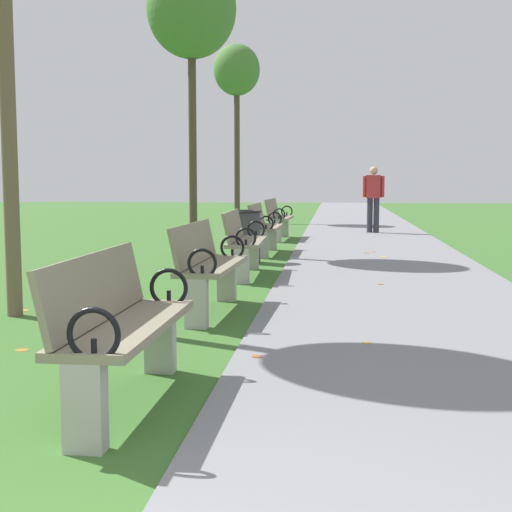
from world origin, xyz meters
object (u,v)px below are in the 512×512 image
at_px(park_bench_2, 119,324).
at_px(tree_3, 237,73).
at_px(park_bench_4, 243,241).
at_px(park_bench_5, 264,227).
at_px(pedestrian_walking, 373,196).
at_px(tree_2, 191,11).
at_px(park_bench_6, 278,218).
at_px(trash_bin, 247,236).
at_px(park_bench_3, 208,265).

relative_size(park_bench_2, tree_3, 0.30).
bearing_deg(park_bench_4, park_bench_2, -90.00).
xyz_separation_m(park_bench_4, park_bench_5, (-0.00, 3.01, 0.00)).
bearing_deg(pedestrian_walking, park_bench_2, -98.88).
xyz_separation_m(park_bench_5, pedestrian_walking, (2.19, 5.22, 0.44)).
distance_m(park_bench_4, tree_3, 13.27).
distance_m(tree_2, tree_3, 9.52).
height_order(park_bench_6, tree_3, tree_3).
xyz_separation_m(tree_3, trash_bin, (1.63, -10.90, -4.12)).
xyz_separation_m(park_bench_6, pedestrian_walking, (2.19, 2.08, 0.44)).
bearing_deg(tree_2, pedestrian_walking, 56.44).
bearing_deg(park_bench_3, park_bench_5, 90.00).
bearing_deg(park_bench_6, park_bench_2, -90.00).
xyz_separation_m(park_bench_6, trash_bin, (-0.15, -4.54, -0.06)).
distance_m(park_bench_6, tree_2, 5.08).
bearing_deg(trash_bin, park_bench_5, 83.99).
distance_m(park_bench_2, pedestrian_walking, 14.18).
height_order(park_bench_4, park_bench_5, same).
xyz_separation_m(park_bench_2, park_bench_5, (0.00, 8.78, 0.00)).
bearing_deg(tree_3, park_bench_2, -84.46).
xyz_separation_m(park_bench_3, pedestrian_walking, (2.19, 11.03, 0.44)).
bearing_deg(park_bench_2, tree_2, 98.33).
height_order(park_bench_4, trash_bin, park_bench_4).
bearing_deg(trash_bin, park_bench_3, -88.09).
bearing_deg(park_bench_5, tree_2, -179.68).
relative_size(park_bench_3, tree_3, 0.30).
bearing_deg(park_bench_4, park_bench_3, -90.00).
distance_m(tree_3, trash_bin, 11.76).
bearing_deg(tree_2, park_bench_5, 0.32).
height_order(park_bench_4, tree_3, tree_3).
relative_size(tree_3, trash_bin, 6.46).
relative_size(park_bench_5, tree_2, 0.31).
xyz_separation_m(pedestrian_walking, trash_bin, (-2.33, -6.62, -0.50)).
bearing_deg(park_bench_2, pedestrian_walking, 81.12).
distance_m(park_bench_4, trash_bin, 1.61).
bearing_deg(park_bench_5, park_bench_6, 90.00).
bearing_deg(park_bench_3, park_bench_6, 90.00).
distance_m(tree_2, trash_bin, 4.23).
height_order(park_bench_3, park_bench_4, same).
xyz_separation_m(park_bench_5, trash_bin, (-0.15, -1.40, -0.06)).
height_order(pedestrian_walking, trash_bin, pedestrian_walking).
distance_m(park_bench_2, park_bench_3, 2.97).
bearing_deg(tree_2, park_bench_3, -77.51).
height_order(park_bench_6, tree_2, tree_2).
xyz_separation_m(park_bench_5, tree_3, (-1.77, 9.50, 4.06)).
relative_size(tree_2, pedestrian_walking, 3.19).
xyz_separation_m(park_bench_3, tree_2, (-1.28, 5.80, 3.77)).
bearing_deg(park_bench_3, pedestrian_walking, 78.79).
bearing_deg(tree_3, park_bench_6, -74.42).
bearing_deg(park_bench_5, tree_3, 100.57).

